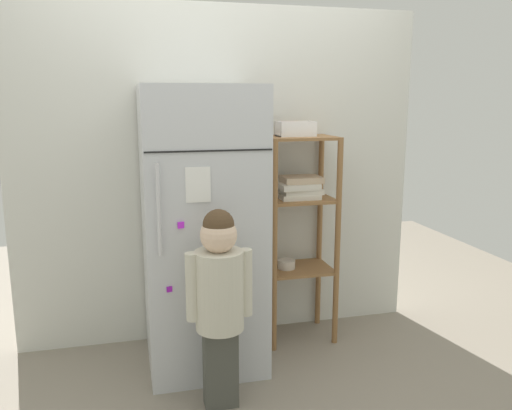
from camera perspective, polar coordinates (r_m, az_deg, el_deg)
ground_plane at (r=3.35m, az=-2.33°, el=-16.23°), size 6.00×6.00×0.00m
kitchen_wall_back at (r=3.38m, az=-3.83°, el=3.15°), size 2.63×0.03×2.14m
refrigerator at (r=3.05m, az=-5.95°, el=-2.62°), size 0.66×0.71×1.64m
child_standing at (r=2.63m, az=-4.04°, el=-9.26°), size 0.34×0.25×1.04m
pantry_shelf_unit at (r=3.34m, az=4.68°, el=-0.80°), size 0.45×0.35×1.33m
fruit_bin at (r=3.27m, az=4.48°, el=8.19°), size 0.23×0.14×0.09m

